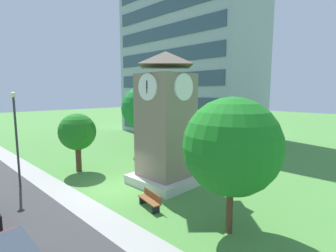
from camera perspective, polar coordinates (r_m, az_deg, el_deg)
name	(u,v)px	position (r m, az deg, el deg)	size (l,w,h in m)	color
ground_plane	(112,190)	(17.29, -12.48, -13.99)	(160.00, 160.00, 0.00)	#4C893D
kerb_strip	(77,202)	(16.22, -19.88, -15.76)	(120.00, 1.60, 0.01)	#9E9E99
office_building	(189,49)	(39.76, 4.86, 16.91)	(20.74, 10.51, 25.60)	#9EA8B2
clock_tower	(166,127)	(17.23, -0.52, -0.21)	(4.16, 4.16, 9.00)	gray
park_bench	(150,200)	(14.47, -4.06, -16.26)	(1.86, 0.84, 0.88)	brown
street_lamp	(16,129)	(19.37, -31.13, -0.67)	(0.36, 0.36, 6.35)	#333338
tree_by_building	(232,147)	(11.31, 14.17, -4.52)	(4.30, 4.30, 6.13)	#513823
tree_near_tower	(77,132)	(21.28, -19.80, -1.31)	(2.92, 2.92, 4.69)	#513823
tree_streetside	(142,108)	(26.51, -5.79, 4.04)	(4.42, 4.42, 6.93)	#513823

